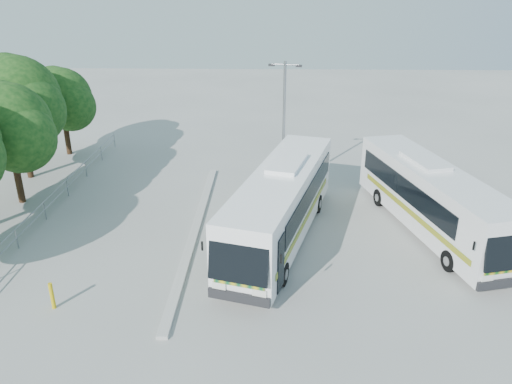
{
  "coord_description": "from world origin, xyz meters",
  "views": [
    {
      "loc": [
        1.24,
        -19.33,
        11.08
      ],
      "look_at": [
        0.62,
        2.3,
        1.92
      ],
      "focal_mm": 35.0,
      "sensor_mm": 36.0,
      "label": 1
    }
  ],
  "objects_px": {
    "tree_far_c": "(9,126)",
    "tree_far_e": "(62,98)",
    "lamppost": "(284,122)",
    "coach_main": "(281,203)",
    "bollard": "(52,296)",
    "coach_adjacent": "(431,197)",
    "tree_far_d": "(18,99)"
  },
  "relations": [
    {
      "from": "tree_far_e",
      "to": "coach_adjacent",
      "type": "relative_size",
      "value": 0.52
    },
    {
      "from": "tree_far_c",
      "to": "tree_far_d",
      "type": "bearing_deg",
      "value": 107.83
    },
    {
      "from": "coach_main",
      "to": "coach_adjacent",
      "type": "bearing_deg",
      "value": 24.24
    },
    {
      "from": "tree_far_c",
      "to": "lamppost",
      "type": "distance_m",
      "value": 14.29
    },
    {
      "from": "bollard",
      "to": "coach_main",
      "type": "bearing_deg",
      "value": 34.03
    },
    {
      "from": "coach_adjacent",
      "to": "lamppost",
      "type": "relative_size",
      "value": 1.58
    },
    {
      "from": "lamppost",
      "to": "bollard",
      "type": "height_order",
      "value": "lamppost"
    },
    {
      "from": "coach_main",
      "to": "lamppost",
      "type": "xyz_separation_m",
      "value": [
        0.22,
        5.95,
        2.2
      ]
    },
    {
      "from": "coach_main",
      "to": "lamppost",
      "type": "height_order",
      "value": "lamppost"
    },
    {
      "from": "tree_far_e",
      "to": "lamppost",
      "type": "height_order",
      "value": "lamppost"
    },
    {
      "from": "bollard",
      "to": "tree_far_e",
      "type": "bearing_deg",
      "value": 108.82
    },
    {
      "from": "tree_far_d",
      "to": "tree_far_c",
      "type": "bearing_deg",
      "value": -72.17
    },
    {
      "from": "lamppost",
      "to": "coach_adjacent",
      "type": "bearing_deg",
      "value": -24.07
    },
    {
      "from": "coach_main",
      "to": "lamppost",
      "type": "relative_size",
      "value": 1.66
    },
    {
      "from": "bollard",
      "to": "tree_far_c",
      "type": "bearing_deg",
      "value": 120.26
    },
    {
      "from": "tree_far_e",
      "to": "coach_main",
      "type": "bearing_deg",
      "value": -39.68
    },
    {
      "from": "tree_far_c",
      "to": "lamppost",
      "type": "relative_size",
      "value": 0.9
    },
    {
      "from": "tree_far_c",
      "to": "tree_far_d",
      "type": "height_order",
      "value": "tree_far_d"
    },
    {
      "from": "tree_far_c",
      "to": "tree_far_e",
      "type": "relative_size",
      "value": 1.1
    },
    {
      "from": "tree_far_e",
      "to": "lamppost",
      "type": "distance_m",
      "value": 15.81
    },
    {
      "from": "tree_far_e",
      "to": "tree_far_c",
      "type": "bearing_deg",
      "value": -86.46
    },
    {
      "from": "coach_adjacent",
      "to": "bollard",
      "type": "xyz_separation_m",
      "value": [
        -15.49,
        -6.71,
        -1.18
      ]
    },
    {
      "from": "tree_far_e",
      "to": "coach_adjacent",
      "type": "distance_m",
      "value": 24.21
    },
    {
      "from": "lamppost",
      "to": "bollard",
      "type": "bearing_deg",
      "value": -115.06
    },
    {
      "from": "tree_far_d",
      "to": "tree_far_e",
      "type": "relative_size",
      "value": 1.24
    },
    {
      "from": "coach_adjacent",
      "to": "bollard",
      "type": "height_order",
      "value": "coach_adjacent"
    },
    {
      "from": "coach_adjacent",
      "to": "lamppost",
      "type": "distance_m",
      "value": 8.75
    },
    {
      "from": "tree_far_d",
      "to": "tree_far_e",
      "type": "distance_m",
      "value": 4.65
    },
    {
      "from": "tree_far_c",
      "to": "lamppost",
      "type": "bearing_deg",
      "value": 8.83
    },
    {
      "from": "coach_adjacent",
      "to": "lamppost",
      "type": "xyz_separation_m",
      "value": [
        -6.87,
        4.91,
        2.29
      ]
    },
    {
      "from": "tree_far_c",
      "to": "coach_main",
      "type": "height_order",
      "value": "tree_far_c"
    },
    {
      "from": "coach_main",
      "to": "tree_far_e",
      "type": "bearing_deg",
      "value": 156.26
    }
  ]
}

